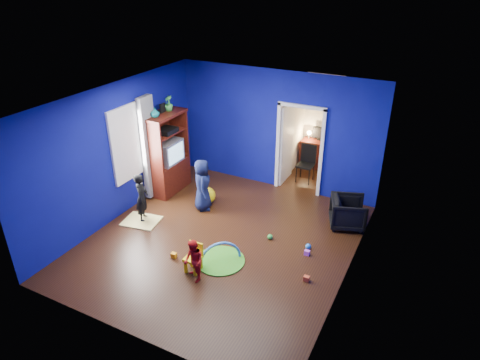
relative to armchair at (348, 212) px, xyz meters
The scene contains 33 objects.
floor 2.73m from the armchair, 140.84° to the right, with size 5.00×5.50×0.01m, color black.
ceiling 3.74m from the armchair, 140.84° to the right, with size 5.00×5.50×0.01m, color white.
wall_back 2.60m from the armchair, 153.67° to the left, with size 5.00×0.02×2.90m, color #090C6D.
wall_front 5.06m from the armchair, 115.21° to the right, with size 5.00×0.02×2.90m, color #090C6D.
wall_left 5.03m from the armchair, 159.60° to the right, with size 0.02×5.50×2.90m, color #090C6D.
wall_right 2.08m from the armchair, 76.84° to the right, with size 0.02×5.50×2.90m, color #090C6D.
alcove 2.60m from the armchair, 128.08° to the left, with size 1.00×1.75×2.50m, color silver, non-canonical shape.
armchair is the anchor object (origin of this frame).
child_black 4.38m from the armchair, 156.19° to the right, with size 0.40×0.26×1.09m, color black.
child_navy 3.21m from the armchair, 166.08° to the right, with size 0.59×0.38×1.20m, color #10113A.
toddler_red 3.54m from the armchair, 123.43° to the right, with size 0.39×0.31×0.81m, color #B01E12.
vase 4.70m from the armchair, behind, with size 0.20×0.20×0.21m, color #0C6164.
potted_plant 4.69m from the armchair, behind, with size 0.20×0.20×0.35m, color green.
tv_armoire 4.38m from the armchair, behind, with size 0.58×1.14×1.96m, color #42160B.
crt_tv 4.35m from the armchair, behind, with size 0.46×0.70×0.54m, color silver.
yellow_blanket 4.42m from the armchair, 155.00° to the right, with size 0.75×0.60×0.03m, color #F2E07A.
hopper_ball 3.19m from the armchair, behind, with size 0.40×0.40×0.40m, color yellow.
kid_chair 3.46m from the armchair, 127.33° to the right, with size 0.28×0.28×0.50m, color yellow.
play_mat 2.93m from the armchair, 128.15° to the right, with size 0.92×0.92×0.02m, color #2B9321.
toy_arch 2.93m from the armchair, 128.15° to the right, with size 0.82×0.82×0.05m, color #3F8CD8.
window_left 4.94m from the armchair, 163.47° to the right, with size 0.03×0.95×1.55m, color white.
curtain 4.64m from the armchair, 169.72° to the right, with size 0.14×0.42×2.40m, color slate.
doorway 1.96m from the armchair, 145.28° to the left, with size 1.16×0.10×2.10m, color white.
study_desk 2.96m from the armchair, 120.47° to the left, with size 0.88×0.44×0.75m, color #3D140A.
desk_monitor 3.12m from the armchair, 119.33° to the left, with size 0.40×0.05×0.32m, color black.
desk_lamp 3.22m from the armchair, 124.30° to the left, with size 0.14×0.14×0.14m, color #FFD88C.
folding_chair 2.19m from the armchair, 133.34° to the left, with size 0.40×0.40×0.92m, color black.
book_shelf 3.49m from the armchair, 119.42° to the left, with size 0.88×0.24×0.04m, color white.
toy_0 2.12m from the armchair, 94.73° to the right, with size 0.10×0.08×0.10m, color #DB4C24.
toy_1 1.28m from the armchair, 111.46° to the right, with size 0.11×0.11×0.11m, color #277FE2.
toy_2 3.71m from the armchair, 135.53° to the right, with size 0.10×0.08×0.10m, color #FF980D.
toy_3 1.76m from the armchair, 136.26° to the right, with size 0.11×0.11×0.11m, color green.
toy_4 1.46m from the armchair, 106.73° to the right, with size 0.10×0.08×0.10m, color #DF53DF.
Camera 1 is at (3.56, -6.19, 5.00)m, focal length 32.00 mm.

